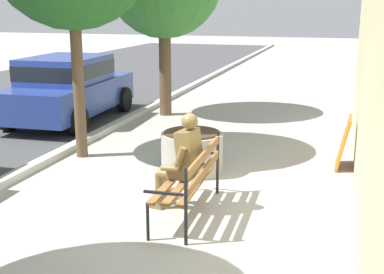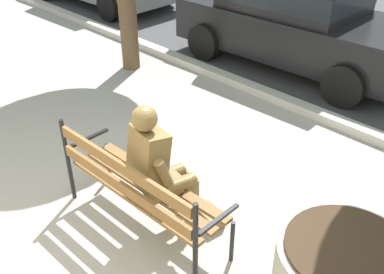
% 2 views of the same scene
% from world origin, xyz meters
% --- Properties ---
extents(ground_plane, '(80.00, 80.00, 0.00)m').
position_xyz_m(ground_plane, '(0.00, 0.00, 0.00)').
color(ground_plane, '#9E9B93').
extents(building_wall_behind, '(12.00, 0.50, 3.47)m').
position_xyz_m(building_wall_behind, '(1.50, -2.60, 1.74)').
color(building_wall_behind, '#C6B78C').
rests_on(building_wall_behind, ground).
extents(park_bench, '(1.82, 0.59, 0.95)m').
position_xyz_m(park_bench, '(-0.05, -0.25, 0.54)').
color(park_bench, brown).
rests_on(park_bench, ground).
extents(bronze_statue_seated, '(0.73, 0.79, 1.37)m').
position_xyz_m(bronze_statue_seated, '(0.09, -0.05, 0.67)').
color(bronze_statue_seated, brown).
rests_on(bronze_statue_seated, ground).
extents(concrete_planter, '(1.03, 1.03, 0.69)m').
position_xyz_m(concrete_planter, '(1.73, 0.28, 0.34)').
color(concrete_planter, gray).
rests_on(concrete_planter, ground).
extents(parked_car_blue, '(4.17, 2.06, 1.56)m').
position_xyz_m(parked_car_blue, '(4.66, 4.25, 0.84)').
color(parked_car_blue, navy).
rests_on(parked_car_blue, ground).
extents(leaning_signboard, '(0.70, 0.23, 0.89)m').
position_xyz_m(leaning_signboard, '(2.69, -2.15, 0.45)').
color(leaning_signboard, '#C6661E').
rests_on(leaning_signboard, ground).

